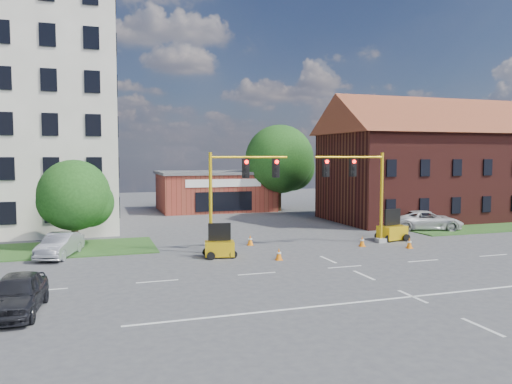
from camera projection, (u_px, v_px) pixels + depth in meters
ground at (345, 267)px, 26.87m from camera, size 120.00×120.00×0.00m
grass_verge_ne at (488, 228)px, 41.00m from camera, size 14.00×4.00×0.08m
lane_markings at (375, 280)px, 24.03m from camera, size 60.00×36.00×0.01m
brick_shop at (215, 191)px, 55.13m from camera, size 12.40×8.40×4.30m
townhouse_row at (434, 156)px, 47.21m from camera, size 21.00×11.00×11.50m
tree_large at (283, 161)px, 54.29m from camera, size 7.82×7.44×9.36m
tree_nw_front at (78, 197)px, 32.38m from camera, size 4.82×4.59×5.74m
signal_mast_west at (236, 189)px, 30.92m from camera, size 5.30×0.60×6.20m
signal_mast_east at (361, 186)px, 33.63m from camera, size 5.30×0.60×6.20m
trailer_west at (220, 247)px, 29.38m from camera, size 1.89×1.44×1.94m
trailer_east at (392, 231)px, 35.27m from camera, size 2.11×1.65×2.13m
cone_a at (279, 254)px, 28.62m from camera, size 0.40×0.40×0.70m
cone_b at (250, 240)px, 33.37m from camera, size 0.40×0.40×0.70m
cone_c at (409, 243)px, 32.30m from camera, size 0.40×0.40×0.70m
cone_d at (362, 241)px, 32.95m from camera, size 0.40×0.40×0.70m
pickup_white at (427, 220)px, 40.28m from camera, size 6.16×4.31×1.56m
sedan_dark at (17, 294)px, 18.88m from camera, size 2.18×4.61×1.52m
sedan_silver_front at (60, 245)px, 29.42m from camera, size 2.73×4.54×1.41m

